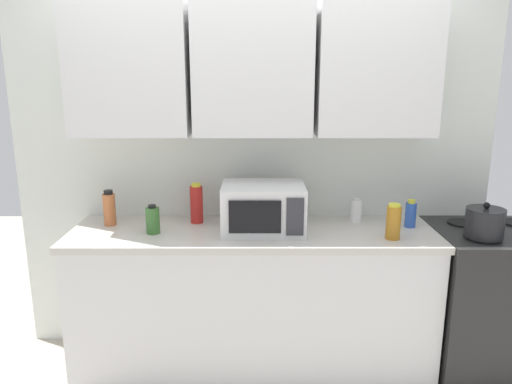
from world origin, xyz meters
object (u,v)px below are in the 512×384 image
kettle (487,223)px  bottle_amber_vinegar (395,222)px  bottle_green_oil (154,220)px  bottle_spice_jar (111,208)px  stove_range (494,301)px  microwave (265,208)px  bottle_red_sauce (198,204)px  bottle_white_jar (358,210)px  bottle_blue_cleaner (412,214)px

kettle → bottle_amber_vinegar: bearing=179.9°
bottle_green_oil → bottle_spice_jar: (-0.30, 0.16, 0.02)m
stove_range → bottle_amber_vinegar: bearing=-168.5°
microwave → bottle_red_sauce: size_ratio=1.91×
microwave → bottle_red_sauce: 0.44m
stove_range → bottle_spice_jar: (-2.35, 0.12, 0.55)m
stove_range → bottle_amber_vinegar: 0.88m
kettle → microwave: microwave is taller
stove_range → bottle_red_sauce: bottle_red_sauce is taller
microwave → bottle_white_jar: microwave is taller
stove_range → bottle_blue_cleaner: bearing=171.2°
bottle_blue_cleaner → bottle_spice_jar: (-1.83, 0.04, 0.03)m
kettle → bottle_red_sauce: bottle_red_sauce is taller
kettle → bottle_red_sauce: bearing=169.4°
microwave → bottle_amber_vinegar: (0.73, -0.14, -0.04)m
kettle → bottle_blue_cleaner: 0.41m
bottle_spice_jar → kettle: bearing=-6.8°
bottle_blue_cleaner → bottle_white_jar: bearing=161.4°
bottle_blue_cleaner → microwave: bearing=-175.0°
bottle_red_sauce → bottle_spice_jar: size_ratio=1.15×
stove_range → microwave: (-1.41, 0.00, 0.59)m
bottle_white_jar → bottle_spice_jar: bottle_spice_jar is taller
kettle → bottle_blue_cleaner: (-0.35, 0.22, -0.02)m
stove_range → microwave: microwave is taller
stove_range → bottle_spice_jar: 2.41m
stove_range → bottle_spice_jar: bottle_spice_jar is taller
bottle_amber_vinegar → bottle_green_oil: bottle_amber_vinegar is taller
bottle_blue_cleaner → bottle_spice_jar: bearing=178.8°
bottle_white_jar → bottle_spice_jar: (-1.52, -0.07, 0.03)m
microwave → bottle_green_oil: 0.65m
bottle_blue_cleaner → bottle_red_sauce: bearing=176.1°
bottle_blue_cleaner → stove_range: bearing=-8.8°
bottle_white_jar → bottle_green_oil: 1.25m
stove_range → bottle_blue_cleaner: (-0.52, 0.08, 0.53)m
microwave → bottle_green_oil: bearing=-176.2°
microwave → bottle_green_oil: (-0.64, -0.04, -0.06)m
stove_range → bottle_red_sauce: (-1.82, 0.17, 0.57)m
stove_range → bottle_red_sauce: size_ratio=3.64×
kettle → bottle_amber_vinegar: size_ratio=1.03×
bottle_amber_vinegar → bottle_red_sauce: (-1.14, 0.31, 0.02)m
bottle_red_sauce → bottle_blue_cleaner: bearing=-3.9°
bottle_amber_vinegar → bottle_blue_cleaner: bottle_amber_vinegar is taller
kettle → microwave: size_ratio=0.44×
stove_range → bottle_blue_cleaner: bottle_blue_cleaner is taller
bottle_white_jar → bottle_red_sauce: 1.00m
bottle_amber_vinegar → bottle_red_sauce: 1.18m
stove_range → bottle_amber_vinegar: size_ratio=4.49×
stove_range → bottle_red_sauce: 1.91m
bottle_blue_cleaner → bottle_green_oil: (-1.53, -0.12, 0.00)m
kettle → bottle_amber_vinegar: (-0.51, 0.00, 0.00)m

